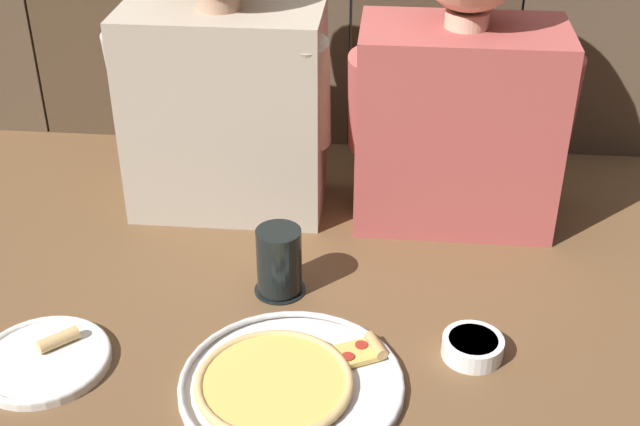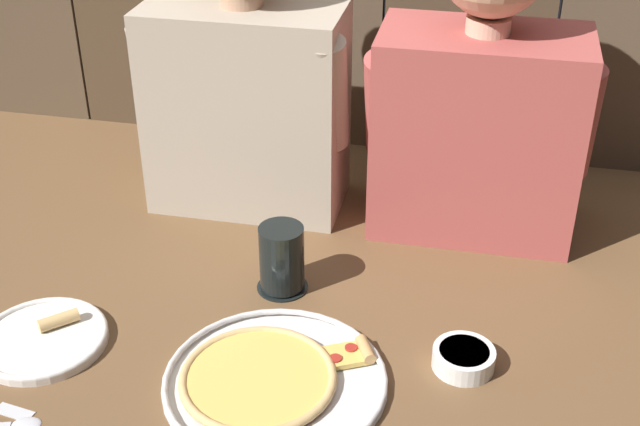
{
  "view_description": "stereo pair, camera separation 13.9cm",
  "coord_description": "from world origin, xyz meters",
  "px_view_note": "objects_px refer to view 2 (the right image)",
  "views": [
    {
      "loc": [
        0.1,
        -1.08,
        0.9
      ],
      "look_at": [
        -0.01,
        0.1,
        0.18
      ],
      "focal_mm": 47.55,
      "sensor_mm": 36.0,
      "label": 1
    },
    {
      "loc": [
        0.24,
        -1.06,
        0.9
      ],
      "look_at": [
        -0.01,
        0.1,
        0.18
      ],
      "focal_mm": 47.55,
      "sensor_mm": 36.0,
      "label": 2
    }
  ],
  "objects_px": {
    "drinking_glass": "(282,259)",
    "diner_left": "(245,73)",
    "dinner_plate": "(43,338)",
    "dipping_bowl": "(464,357)",
    "diner_right": "(481,91)",
    "pizza_tray": "(270,379)"
  },
  "relations": [
    {
      "from": "diner_left",
      "to": "dinner_plate",
      "type": "bearing_deg",
      "value": -111.05
    },
    {
      "from": "dinner_plate",
      "to": "dipping_bowl",
      "type": "height_order",
      "value": "dinner_plate"
    },
    {
      "from": "diner_right",
      "to": "pizza_tray",
      "type": "bearing_deg",
      "value": -116.26
    },
    {
      "from": "dinner_plate",
      "to": "drinking_glass",
      "type": "distance_m",
      "value": 0.42
    },
    {
      "from": "diner_left",
      "to": "diner_right",
      "type": "height_order",
      "value": "diner_left"
    },
    {
      "from": "dinner_plate",
      "to": "dipping_bowl",
      "type": "bearing_deg",
      "value": 7.17
    },
    {
      "from": "pizza_tray",
      "to": "drinking_glass",
      "type": "distance_m",
      "value": 0.26
    },
    {
      "from": "dinner_plate",
      "to": "drinking_glass",
      "type": "bearing_deg",
      "value": 33.69
    },
    {
      "from": "dinner_plate",
      "to": "drinking_glass",
      "type": "relative_size",
      "value": 1.69
    },
    {
      "from": "drinking_glass",
      "to": "pizza_tray",
      "type": "bearing_deg",
      "value": -80.23
    },
    {
      "from": "drinking_glass",
      "to": "dipping_bowl",
      "type": "height_order",
      "value": "drinking_glass"
    },
    {
      "from": "dinner_plate",
      "to": "dipping_bowl",
      "type": "xyz_separation_m",
      "value": [
        0.68,
        0.08,
        0.01
      ]
    },
    {
      "from": "drinking_glass",
      "to": "dipping_bowl",
      "type": "distance_m",
      "value": 0.36
    },
    {
      "from": "pizza_tray",
      "to": "dinner_plate",
      "type": "xyz_separation_m",
      "value": [
        -0.39,
        0.02,
        -0.0
      ]
    },
    {
      "from": "diner_left",
      "to": "drinking_glass",
      "type": "bearing_deg",
      "value": -64.2
    },
    {
      "from": "drinking_glass",
      "to": "diner_left",
      "type": "bearing_deg",
      "value": 115.8
    },
    {
      "from": "diner_left",
      "to": "pizza_tray",
      "type": "bearing_deg",
      "value": -71.14
    },
    {
      "from": "drinking_glass",
      "to": "diner_left",
      "type": "height_order",
      "value": "diner_left"
    },
    {
      "from": "dinner_plate",
      "to": "diner_left",
      "type": "xyz_separation_m",
      "value": [
        0.2,
        0.53,
        0.27
      ]
    },
    {
      "from": "diner_right",
      "to": "dinner_plate",
      "type": "bearing_deg",
      "value": -141.26
    },
    {
      "from": "dinner_plate",
      "to": "diner_right",
      "type": "bearing_deg",
      "value": 38.74
    },
    {
      "from": "dipping_bowl",
      "to": "diner_right",
      "type": "height_order",
      "value": "diner_right"
    }
  ]
}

